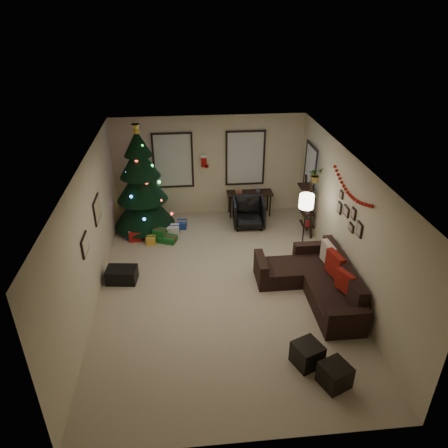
{
  "coord_description": "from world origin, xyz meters",
  "views": [
    {
      "loc": [
        -0.67,
        -7.07,
        5.31
      ],
      "look_at": [
        0.1,
        0.6,
        1.15
      ],
      "focal_mm": 33.82,
      "sensor_mm": 36.0,
      "label": 1
    }
  ],
  "objects": [
    {
      "name": "pillow_red_a",
      "position": [
        2.21,
        -0.94,
        0.64
      ],
      "size": [
        0.26,
        0.41,
        0.41
      ],
      "primitive_type": "cube",
      "rotation": [
        0.0,
        0.0,
        0.41
      ],
      "color": "maroon",
      "rests_on": "sofa"
    },
    {
      "name": "desk",
      "position": [
        1.06,
        3.22,
        0.58
      ],
      "size": [
        1.22,
        0.44,
        0.66
      ],
      "color": "black",
      "rests_on": "floor"
    },
    {
      "name": "gallery",
      "position": [
        2.48,
        -0.07,
        1.57
      ],
      "size": [
        0.03,
        1.25,
        0.54
      ],
      "color": "black",
      "rests_on": "wall_right"
    },
    {
      "name": "ceiling",
      "position": [
        0.0,
        0.0,
        2.7
      ],
      "size": [
        7.0,
        7.0,
        0.0
      ],
      "primitive_type": "plane",
      "rotation": [
        3.14,
        0.0,
        0.0
      ],
      "color": "white",
      "rests_on": "floor"
    },
    {
      "name": "ottoman_near",
      "position": [
        1.18,
        -2.22,
        0.2
      ],
      "size": [
        0.55,
        0.55,
        0.4
      ],
      "primitive_type": "cube",
      "rotation": [
        0.0,
        0.0,
        0.39
      ],
      "color": "black",
      "rests_on": "floor"
    },
    {
      "name": "window_back_right",
      "position": [
        0.95,
        3.47,
        1.55
      ],
      "size": [
        1.05,
        0.06,
        1.5
      ],
      "color": "#728CB2",
      "rests_on": "wall_back"
    },
    {
      "name": "window_back_left",
      "position": [
        -0.95,
        3.47,
        1.55
      ],
      "size": [
        1.05,
        0.06,
        1.5
      ],
      "color": "#728CB2",
      "rests_on": "wall_back"
    },
    {
      "name": "art_map",
      "position": [
        -2.48,
        0.85,
        1.49
      ],
      "size": [
        0.04,
        0.6,
        0.5
      ],
      "color": "black",
      "rests_on": "wall_left"
    },
    {
      "name": "floor",
      "position": [
        0.0,
        0.0,
        0.0
      ],
      "size": [
        7.0,
        7.0,
        0.0
      ],
      "primitive_type": "plane",
      "color": "tan",
      "rests_on": "ground"
    },
    {
      "name": "sofa",
      "position": [
        1.87,
        -0.38,
        0.27
      ],
      "size": [
        1.68,
        2.46,
        0.82
      ],
      "color": "black",
      "rests_on": "floor"
    },
    {
      "name": "storage_bin",
      "position": [
        -2.08,
        0.4,
        0.16
      ],
      "size": [
        0.67,
        0.49,
        0.31
      ],
      "primitive_type": "cube",
      "rotation": [
        0.0,
        0.0,
        -0.12
      ],
      "color": "black",
      "rests_on": "floor"
    },
    {
      "name": "art_abstract",
      "position": [
        -2.48,
        -0.49,
        1.45
      ],
      "size": [
        0.04,
        0.45,
        0.35
      ],
      "color": "black",
      "rests_on": "wall_left"
    },
    {
      "name": "christmas_tree",
      "position": [
        -1.74,
        2.68,
        1.17
      ],
      "size": [
        1.52,
        1.52,
        2.83
      ],
      "rotation": [
        0.0,
        0.0,
        -0.09
      ],
      "color": "black",
      "rests_on": "floor"
    },
    {
      "name": "stocking_right",
      "position": [
        0.19,
        3.61,
        1.42
      ],
      "size": [
        0.2,
        0.05,
        0.36
      ],
      "color": "#990F0C",
      "rests_on": "wall_back"
    },
    {
      "name": "wall_back",
      "position": [
        0.0,
        3.5,
        1.35
      ],
      "size": [
        5.0,
        0.0,
        5.0
      ],
      "primitive_type": "plane",
      "rotation": [
        1.57,
        0.0,
        0.0
      ],
      "color": "beige",
      "rests_on": "floor"
    },
    {
      "name": "wall_left",
      "position": [
        -2.5,
        0.0,
        1.35
      ],
      "size": [
        0.0,
        7.0,
        7.0
      ],
      "primitive_type": "plane",
      "rotation": [
        1.57,
        0.0,
        1.57
      ],
      "color": "beige",
      "rests_on": "floor"
    },
    {
      "name": "garland",
      "position": [
        2.45,
        -0.02,
        2.1
      ],
      "size": [
        0.08,
        1.9,
        0.3
      ],
      "primitive_type": null,
      "color": "#A5140C",
      "rests_on": "wall_right"
    },
    {
      "name": "wall_front",
      "position": [
        0.0,
        -3.5,
        1.35
      ],
      "size": [
        5.0,
        0.0,
        5.0
      ],
      "primitive_type": "plane",
      "rotation": [
        -1.57,
        0.0,
        0.0
      ],
      "color": "beige",
      "rests_on": "floor"
    },
    {
      "name": "ottoman_far",
      "position": [
        1.49,
        -2.67,
        0.19
      ],
      "size": [
        0.54,
        0.54,
        0.39
      ],
      "primitive_type": "cube",
      "rotation": [
        0.0,
        0.0,
        0.4
      ],
      "color": "black",
      "rests_on": "floor"
    },
    {
      "name": "stocking_left",
      "position": [
        -0.14,
        3.41,
        1.53
      ],
      "size": [
        0.2,
        0.05,
        0.36
      ],
      "color": "#990F0C",
      "rests_on": "wall_back"
    },
    {
      "name": "bookshelf",
      "position": [
        2.3,
        1.97,
        0.75
      ],
      "size": [
        0.3,
        0.46,
        1.54
      ],
      "color": "black",
      "rests_on": "floor"
    },
    {
      "name": "desk_chair",
      "position": [
        0.94,
        2.57,
        0.37
      ],
      "size": [
        0.76,
        0.72,
        0.75
      ],
      "primitive_type": "imported",
      "rotation": [
        0.0,
        0.0,
        -0.05
      ],
      "color": "black",
      "rests_on": "floor"
    },
    {
      "name": "potted_plant",
      "position": [
        2.3,
        1.66,
        1.79
      ],
      "size": [
        0.51,
        0.48,
        0.45
      ],
      "primitive_type": "imported",
      "rotation": [
        0.0,
        0.0,
        0.42
      ],
      "color": "#4C4C4C",
      "rests_on": "bookshelf"
    },
    {
      "name": "pillow_red_b",
      "position": [
        2.21,
        -0.36,
        0.64
      ],
      "size": [
        0.25,
        0.51,
        0.5
      ],
      "primitive_type": "cube",
      "rotation": [
        0.0,
        0.0,
        0.24
      ],
      "color": "maroon",
      "rests_on": "sofa"
    },
    {
      "name": "floor_lamp",
      "position": [
        1.95,
        1.02,
        1.28
      ],
      "size": [
        0.32,
        0.32,
        1.54
      ],
      "rotation": [
        0.0,
        0.0,
        0.39
      ],
      "color": "black",
      "rests_on": "floor"
    },
    {
      "name": "wall_right",
      "position": [
        2.5,
        0.0,
        1.35
      ],
      "size": [
        0.0,
        7.0,
        7.0
      ],
      "primitive_type": "plane",
      "rotation": [
        1.57,
        0.0,
        -1.57
      ],
      "color": "beige",
      "rests_on": "floor"
    },
    {
      "name": "window_right_wall",
      "position": [
        2.47,
        2.55,
        1.5
      ],
      "size": [
        0.06,
        0.9,
        1.3
      ],
      "color": "#728CB2",
      "rests_on": "wall_right"
    },
    {
      "name": "pillow_cream",
      "position": [
        2.21,
        0.07,
        0.63
      ],
      "size": [
        0.18,
        0.47,
        0.45
      ],
      "primitive_type": "cube",
      "rotation": [
        0.0,
        0.0,
        0.11
      ],
      "color": "#C0AE9C",
      "rests_on": "sofa"
    },
    {
      "name": "presents",
      "position": [
        -1.49,
        2.24,
        0.11
      ],
      "size": [
        1.54,
        1.01,
        0.3
      ],
      "rotation": [
        0.0,
        0.0,
        -0.03
      ],
      "color": "silver",
      "rests_on": "floor"
    }
  ]
}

